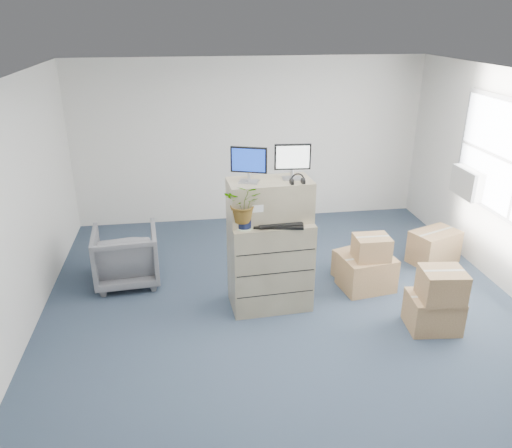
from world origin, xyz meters
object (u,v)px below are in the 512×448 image
object	(u,v)px
keyboard	(279,224)
monitor_right	(293,160)
monitor_left	(249,163)
water_bottle	(279,208)
filing_cabinet_lower	(270,264)
office_chair	(126,253)
potted_plant	(244,208)

from	to	relation	value
keyboard	monitor_right	bearing A→B (deg)	60.56
monitor_left	water_bottle	world-z (taller)	monitor_left
filing_cabinet_lower	monitor_right	distance (m)	1.32
office_chair	potted_plant	bearing A→B (deg)	141.08
monitor_left	office_chair	size ratio (longest dim) A/B	0.48
filing_cabinet_lower	monitor_right	xyz separation A→B (m)	(0.26, 0.07, 1.30)
keyboard	office_chair	xyz separation A→B (m)	(-1.90, 1.01, -0.73)
filing_cabinet_lower	monitor_left	world-z (taller)	monitor_left
keyboard	potted_plant	world-z (taller)	potted_plant
potted_plant	office_chair	xyz separation A→B (m)	(-1.49, 1.03, -0.97)
keyboard	monitor_left	bearing A→B (deg)	162.55
keyboard	potted_plant	bearing A→B (deg)	-166.29
filing_cabinet_lower	potted_plant	size ratio (longest dim) A/B	1.99
water_bottle	potted_plant	world-z (taller)	potted_plant
monitor_left	keyboard	distance (m)	0.80
monitor_left	water_bottle	bearing A→B (deg)	25.31
office_chair	filing_cabinet_lower	bearing A→B (deg)	150.55
water_bottle	monitor_left	bearing A→B (deg)	-173.70
filing_cabinet_lower	potted_plant	bearing A→B (deg)	-156.54
monitor_left	potted_plant	bearing A→B (deg)	-94.00
potted_plant	office_chair	bearing A→B (deg)	145.53
potted_plant	water_bottle	bearing A→B (deg)	27.42
water_bottle	potted_plant	distance (m)	0.53
monitor_left	office_chair	world-z (taller)	monitor_left
water_bottle	office_chair	size ratio (longest dim) A/B	0.32
monitor_left	office_chair	distance (m)	2.29
filing_cabinet_lower	potted_plant	distance (m)	0.91
monitor_left	monitor_right	distance (m)	0.52
monitor_right	keyboard	world-z (taller)	monitor_right
potted_plant	keyboard	bearing A→B (deg)	2.44
monitor_right	potted_plant	distance (m)	0.80
monitor_left	water_bottle	size ratio (longest dim) A/B	1.49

